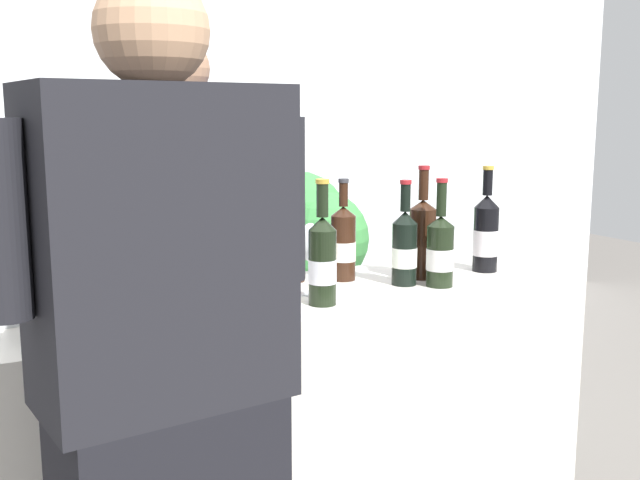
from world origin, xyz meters
TOP-DOWN VIEW (x-y plane):
  - wall_back at (0.00, 2.60)m, footprint 8.00×0.10m
  - counter at (0.00, 0.00)m, footprint 1.85×0.53m
  - wine_bottle_0 at (0.08, -0.14)m, footprint 0.08×0.08m
  - wine_bottle_1 at (0.12, 0.16)m, footprint 0.08×0.08m
  - wine_bottle_2 at (0.50, 0.01)m, footprint 0.08×0.08m
  - wine_bottle_3 at (-0.64, -0.11)m, footprint 0.07×0.07m
  - wine_bottle_4 at (0.27, 0.10)m, footprint 0.08×0.08m
  - wine_bottle_5 at (-0.44, -0.05)m, footprint 0.08×0.08m
  - wine_bottle_6 at (0.48, -0.11)m, footprint 0.08×0.08m
  - wine_bottle_7 at (-0.37, 0.07)m, footprint 0.08×0.08m
  - wine_bottle_8 at (0.40, -0.04)m, footprint 0.08×0.08m
  - wine_bottle_9 at (-0.47, 0.05)m, footprint 0.08×0.08m
  - wine_bottle_10 at (-0.31, -0.08)m, footprint 0.07×0.07m
  - wine_bottle_11 at (0.75, -0.00)m, footprint 0.08×0.08m
  - wine_glass at (0.10, -0.02)m, footprint 0.07×0.07m
  - person_server at (-0.08, 0.62)m, footprint 0.57×0.32m
  - person_guest at (-0.49, -0.62)m, footprint 0.58×0.29m
  - potted_shrub at (0.56, 0.97)m, footprint 0.56×0.58m

SIDE VIEW (x-z plane):
  - counter at x=0.00m, z-range 0.00..0.90m
  - potted_shrub at x=0.56m, z-range 0.15..1.31m
  - person_guest at x=-0.49m, z-range -0.02..1.62m
  - person_server at x=-0.08m, z-range -0.02..1.64m
  - wine_bottle_6 at x=0.48m, z-range 0.85..1.17m
  - wine_bottle_5 at x=-0.44m, z-range 0.85..1.17m
  - wine_bottle_8 at x=0.40m, z-range 0.86..1.17m
  - wine_bottle_7 at x=-0.37m, z-range 0.86..1.17m
  - wine_bottle_4 at x=0.27m, z-range 0.86..1.17m
  - wine_bottle_1 at x=0.12m, z-range 0.85..1.19m
  - wine_bottle_10 at x=-0.31m, z-range 0.87..1.18m
  - wine_bottle_0 at x=0.08m, z-range 0.86..1.19m
  - wine_bottle_11 at x=0.75m, z-range 0.85..1.20m
  - wine_bottle_9 at x=-0.47m, z-range 0.86..1.20m
  - wine_bottle_3 at x=-0.64m, z-range 0.87..1.20m
  - wine_bottle_2 at x=0.50m, z-range 0.86..1.21m
  - wine_glass at x=0.10m, z-range 0.94..1.14m
  - wall_back at x=0.00m, z-range 0.00..2.80m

